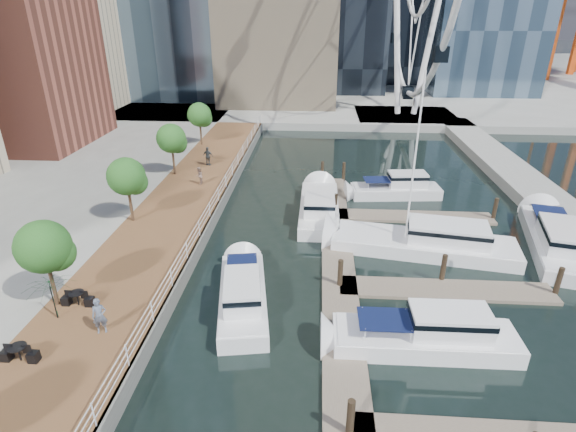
% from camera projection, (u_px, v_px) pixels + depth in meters
% --- Properties ---
extents(ground, '(520.00, 520.00, 0.00)m').
position_uv_depth(ground, '(274.00, 391.00, 18.80)').
color(ground, black).
rests_on(ground, ground).
extents(boardwalk, '(6.00, 60.00, 1.00)m').
position_uv_depth(boardwalk, '(171.00, 222.00, 32.77)').
color(boardwalk, brown).
rests_on(boardwalk, ground).
extents(seawall, '(0.25, 60.00, 1.00)m').
position_uv_depth(seawall, '(212.00, 223.00, 32.58)').
color(seawall, '#595954').
rests_on(seawall, ground).
extents(land_far, '(200.00, 114.00, 1.00)m').
position_uv_depth(land_far, '(314.00, 73.00, 111.15)').
color(land_far, gray).
rests_on(land_far, ground).
extents(breakwater, '(4.00, 60.00, 1.00)m').
position_uv_depth(breakwater, '(550.00, 206.00, 35.50)').
color(breakwater, gray).
rests_on(breakwater, ground).
extents(pier, '(14.00, 12.00, 1.00)m').
position_uv_depth(pier, '(405.00, 117.00, 64.91)').
color(pier, gray).
rests_on(pier, ground).
extents(railing, '(0.10, 60.00, 1.05)m').
position_uv_depth(railing, '(210.00, 210.00, 32.16)').
color(railing, white).
rests_on(railing, boardwalk).
extents(floating_docks, '(16.00, 34.00, 2.60)m').
position_uv_depth(floating_docks, '(421.00, 265.00, 27.16)').
color(floating_docks, '#6D6051').
rests_on(floating_docks, ground).
extents(street_trees, '(2.60, 42.60, 4.60)m').
position_uv_depth(street_trees, '(126.00, 177.00, 30.43)').
color(street_trees, '#3F2B1C').
rests_on(street_trees, ground).
extents(yacht_foreground, '(9.39, 2.59, 2.15)m').
position_uv_depth(yacht_foreground, '(423.00, 347.00, 21.25)').
color(yacht_foreground, white).
rests_on(yacht_foreground, ground).
extents(pedestrian_near, '(0.76, 0.62, 1.78)m').
position_uv_depth(pedestrian_near, '(99.00, 316.00, 20.39)').
color(pedestrian_near, '#4F596A').
rests_on(pedestrian_near, boardwalk).
extents(pedestrian_mid, '(0.62, 0.77, 1.51)m').
position_uv_depth(pedestrian_mid, '(199.00, 176.00, 38.14)').
color(pedestrian_mid, '#876A5D').
rests_on(pedestrian_mid, boardwalk).
extents(pedestrian_far, '(1.15, 0.73, 1.81)m').
position_uv_depth(pedestrian_far, '(208.00, 156.00, 42.79)').
color(pedestrian_far, '#343B41').
rests_on(pedestrian_far, boardwalk).
extents(moored_yachts, '(24.46, 33.29, 11.50)m').
position_uv_depth(moored_yachts, '(418.00, 253.00, 29.58)').
color(moored_yachts, white).
rests_on(moored_yachts, ground).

